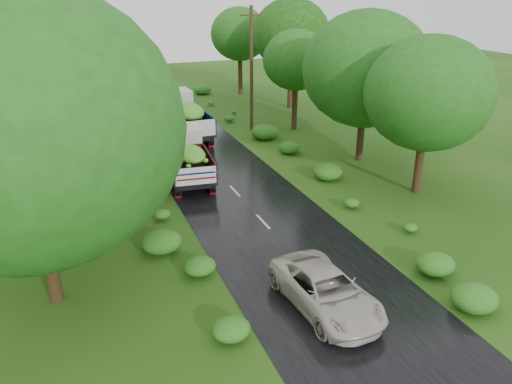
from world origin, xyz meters
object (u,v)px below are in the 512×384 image
car (326,290)px  truck_near (187,155)px  utility_pole (251,69)px  truck_far (181,114)px

car → truck_near: bearing=91.2°
car → utility_pole: (5.74, 22.00, 3.88)m
truck_far → utility_pole: bearing=-1.5°
truck_near → car: 13.75m
truck_near → utility_pole: size_ratio=0.70×
truck_near → truck_far: truck_far is taller
truck_far → utility_pole: (5.33, 0.02, 2.87)m
car → truck_far: bearing=84.8°
utility_pole → truck_far: bearing=-159.3°
truck_far → utility_pole: size_ratio=0.81×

